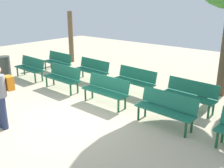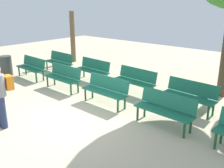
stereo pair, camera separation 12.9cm
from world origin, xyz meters
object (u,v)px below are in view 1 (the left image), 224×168
(bench_r1_c3, at_px, (190,93))
(visitor_with_backpack, at_px, (1,93))
(bench_r0_c0, at_px, (30,67))
(trash_bin, at_px, (4,66))
(tree_1, at_px, (71,37))
(bench_r0_c1, at_px, (63,76))
(bench_r1_c0, at_px, (58,61))
(bench_r1_c1, at_px, (92,69))
(bench_r1_c2, at_px, (135,79))
(bench_r0_c3, at_px, (166,107))
(bench_r0_c2, at_px, (106,89))

(bench_r1_c3, xyz_separation_m, visitor_with_backpack, (-3.16, -4.15, 0.43))
(bench_r0_c0, distance_m, trash_bin, 1.31)
(tree_1, bearing_deg, visitor_with_backpack, -54.74)
(bench_r0_c1, xyz_separation_m, visitor_with_backpack, (1.17, -2.92, 0.43))
(bench_r0_c0, bearing_deg, visitor_with_backpack, -39.32)
(bench_r1_c0, xyz_separation_m, bench_r1_c1, (2.19, -0.02, 0.00))
(bench_r1_c1, xyz_separation_m, trash_bin, (-3.45, -1.91, -0.08))
(bench_r1_c3, xyz_separation_m, trash_bin, (-7.71, -1.67, -0.08))
(bench_r1_c2, bearing_deg, bench_r1_c0, -177.39)
(bench_r1_c0, relative_size, bench_r1_c2, 1.00)
(bench_r0_c3, distance_m, trash_bin, 7.68)
(trash_bin, bearing_deg, bench_r0_c1, 7.46)
(bench_r0_c0, height_order, tree_1, tree_1)
(bench_r1_c2, bearing_deg, bench_r1_c3, -0.31)
(tree_1, xyz_separation_m, visitor_with_backpack, (4.40, -6.22, -0.38))
(bench_r0_c0, relative_size, bench_r0_c3, 1.00)
(bench_r0_c1, xyz_separation_m, bench_r1_c2, (2.24, 1.38, 0.00))
(bench_r0_c2, xyz_separation_m, bench_r1_c0, (-4.26, 1.55, 0.00))
(bench_r1_c3, bearing_deg, bench_r0_c1, -161.02)
(tree_1, bearing_deg, bench_r1_c1, -28.97)
(visitor_with_backpack, bearing_deg, tree_1, -49.85)
(bench_r0_c3, distance_m, bench_r1_c2, 2.58)
(bench_r0_c0, relative_size, tree_1, 0.61)
(bench_r0_c1, xyz_separation_m, bench_r0_c2, (2.15, -0.06, 0.00))
(bench_r1_c2, bearing_deg, bench_r0_c1, -144.34)
(bench_r0_c2, distance_m, trash_bin, 5.53)
(bench_r1_c1, height_order, tree_1, tree_1)
(tree_1, xyz_separation_m, trash_bin, (-0.15, -3.74, -0.89))
(bench_r0_c0, relative_size, bench_r1_c2, 0.99)
(bench_r1_c1, distance_m, visitor_with_backpack, 4.55)
(bench_r1_c1, height_order, bench_r1_c2, same)
(bench_r1_c1, bearing_deg, bench_r0_c2, -33.07)
(bench_r1_c3, bearing_deg, trash_bin, -164.60)
(bench_r0_c2, height_order, visitor_with_backpack, visitor_with_backpack)
(tree_1, bearing_deg, trash_bin, -92.30)
(bench_r0_c3, bearing_deg, tree_1, 158.09)
(bench_r0_c1, distance_m, bench_r1_c0, 2.58)
(bench_r0_c3, height_order, trash_bin, bench_r0_c3)
(bench_r0_c0, height_order, bench_r1_c1, same)
(bench_r0_c0, height_order, trash_bin, bench_r0_c0)
(bench_r0_c1, bearing_deg, bench_r0_c3, -0.69)
(bench_r0_c3, relative_size, trash_bin, 1.89)
(bench_r1_c2, distance_m, tree_1, 5.84)
(bench_r1_c0, xyz_separation_m, bench_r1_c3, (6.45, -0.26, 0.00))
(bench_r1_c0, xyz_separation_m, tree_1, (-1.11, 1.81, 0.81))
(bench_r0_c1, height_order, bench_r1_c2, same)
(bench_r0_c2, relative_size, bench_r1_c1, 0.99)
(bench_r0_c1, height_order, bench_r1_c1, same)
(bench_r1_c0, xyz_separation_m, bench_r1_c2, (4.35, -0.10, 0.00))
(bench_r0_c3, bearing_deg, bench_r1_c1, 161.63)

